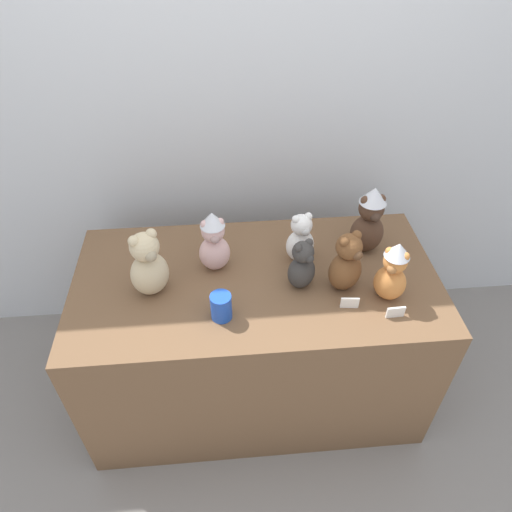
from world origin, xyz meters
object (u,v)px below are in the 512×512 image
teddy_bear_chestnut (346,264)px  teddy_bear_blush (214,242)px  teddy_bear_ginger (392,272)px  teddy_bear_snow (301,239)px  teddy_bear_charcoal (302,266)px  display_table (256,338)px  party_cup_blue (221,307)px  teddy_bear_cocoa (369,221)px  teddy_bear_sand (148,265)px

teddy_bear_chestnut → teddy_bear_blush: teddy_bear_blush is taller
teddy_bear_ginger → teddy_bear_snow: size_ratio=1.16×
teddy_bear_chestnut → teddy_bear_charcoal: teddy_bear_chestnut is taller
display_table → teddy_bear_ginger: bearing=-16.6°
teddy_bear_charcoal → party_cup_blue: teddy_bear_charcoal is taller
teddy_bear_cocoa → teddy_bear_sand: bearing=-173.6°
display_table → teddy_bear_ginger: teddy_bear_ginger is taller
teddy_bear_charcoal → teddy_bear_blush: bearing=126.3°
teddy_bear_chestnut → teddy_bear_charcoal: bearing=141.9°
teddy_bear_blush → teddy_bear_snow: size_ratio=1.21×
teddy_bear_blush → teddy_bear_charcoal: bearing=-30.5°
teddy_bear_blush → teddy_bear_sand: teddy_bear_sand is taller
teddy_bear_ginger → teddy_bear_sand: bearing=-152.7°
teddy_bear_cocoa → teddy_bear_charcoal: size_ratio=1.41×
teddy_bear_blush → teddy_bear_snow: (0.36, 0.02, -0.03)m
teddy_bear_ginger → teddy_bear_charcoal: 0.34m
teddy_bear_chestnut → teddy_bear_sand: (-0.76, 0.04, 0.01)m
teddy_bear_blush → party_cup_blue: size_ratio=2.58×
teddy_bear_blush → teddy_bear_charcoal: (0.34, -0.14, -0.03)m
display_table → teddy_bear_blush: size_ratio=5.33×
display_table → teddy_bear_sand: 0.68m
teddy_bear_blush → party_cup_blue: (0.02, -0.28, -0.08)m
teddy_bear_chestnut → teddy_bear_sand: bearing=146.4°
teddy_bear_ginger → teddy_bear_sand: 0.93m
teddy_bear_sand → display_table: bearing=-26.3°
teddy_bear_chestnut → display_table: bearing=136.5°
display_table → teddy_bear_blush: bearing=154.4°
teddy_bear_ginger → teddy_bear_blush: size_ratio=0.96×
teddy_bear_sand → teddy_bear_snow: bearing=-18.6°
teddy_bear_cocoa → teddy_bear_chestnut: bearing=-128.2°
teddy_bear_chestnut → teddy_bear_charcoal: 0.17m
teddy_bear_cocoa → party_cup_blue: teddy_bear_cocoa is taller
teddy_bear_charcoal → teddy_bear_snow: teddy_bear_snow is taller
teddy_bear_ginger → teddy_bear_sand: (-0.92, 0.11, 0.00)m
teddy_bear_snow → teddy_bear_chestnut: bearing=-66.7°
display_table → party_cup_blue: party_cup_blue is taller
teddy_bear_snow → party_cup_blue: teddy_bear_snow is taller
teddy_bear_sand → teddy_bear_charcoal: bearing=-33.4°
display_table → teddy_bear_snow: bearing=27.6°
teddy_bear_blush → teddy_bear_sand: size_ratio=0.96×
display_table → teddy_bear_sand: size_ratio=5.12×
teddy_bear_charcoal → teddy_bear_sand: (-0.59, 0.02, 0.03)m
party_cup_blue → teddy_bear_chestnut: bearing=13.5°
teddy_bear_ginger → teddy_bear_blush: bearing=-164.7°
teddy_bear_ginger → teddy_bear_charcoal: (-0.33, 0.09, -0.03)m
teddy_bear_cocoa → teddy_bear_snow: (-0.29, -0.04, -0.05)m
display_table → teddy_bear_cocoa: size_ratio=4.73×
teddy_bear_chestnut → teddy_bear_snow: (-0.15, 0.18, -0.02)m
display_table → teddy_bear_chestnut: bearing=-13.1°
teddy_bear_snow → party_cup_blue: bearing=-154.8°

